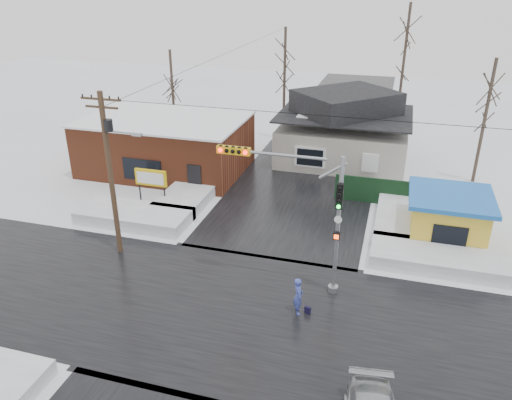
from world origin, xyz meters
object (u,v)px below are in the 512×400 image
(traffic_signal, at_px, (305,204))
(utility_pole, at_px, (111,166))
(kiosk, at_px, (448,217))
(pedestrian, at_px, (298,296))
(marquee_sign, at_px, (151,179))

(traffic_signal, bearing_deg, utility_pole, 177.05)
(utility_pole, height_order, kiosk, utility_pole)
(kiosk, relative_size, pedestrian, 2.53)
(traffic_signal, bearing_deg, pedestrian, -83.17)
(utility_pole, height_order, marquee_sign, utility_pole)
(traffic_signal, height_order, marquee_sign, traffic_signal)
(marquee_sign, bearing_deg, traffic_signal, -29.72)
(utility_pole, bearing_deg, marquee_sign, 100.13)
(kiosk, distance_m, pedestrian, 11.41)
(kiosk, xyz_separation_m, pedestrian, (-6.81, -9.14, -0.55))
(traffic_signal, distance_m, utility_pole, 10.39)
(kiosk, bearing_deg, marquee_sign, -178.45)
(traffic_signal, relative_size, pedestrian, 3.85)
(traffic_signal, relative_size, marquee_sign, 2.75)
(pedestrian, bearing_deg, marquee_sign, 33.29)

